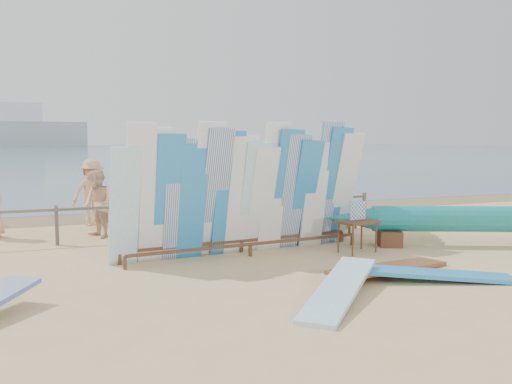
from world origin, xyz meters
name	(u,v)px	position (x,y,z in m)	size (l,w,h in m)	color
ground	(175,267)	(0.00, 0.00, 0.00)	(160.00, 160.00, 0.00)	#D5B37A
ocean	(56,149)	(0.00, 128.00, 0.00)	(320.00, 240.00, 0.02)	#436279
wet_sand_strip	(123,216)	(0.00, 7.20, 0.00)	(40.00, 2.60, 0.01)	olive
distant_ship	(13,130)	(-12.00, 180.00, 5.31)	(45.00, 8.00, 14.00)	#999EA3
fence	(146,213)	(0.00, 3.00, 0.63)	(12.08, 0.08, 0.90)	#6A5B50
main_surfboard_rack	(246,195)	(1.63, 0.57, 1.23)	(5.51, 1.29, 2.75)	brown
side_surfboard_rack	(342,189)	(4.69, 1.98, 1.14)	(1.88, 2.04, 2.55)	brown
outrigger_canoe	(469,221)	(6.50, -0.46, 0.58)	(6.05, 3.05, 0.91)	brown
vendor_table	(357,236)	(3.86, -0.12, 0.36)	(0.92, 0.74, 1.08)	brown
flat_board_b	(339,299)	(1.82, -2.93, 0.00)	(0.56, 2.70, 0.07)	#95D0EE
flat_board_d	(433,281)	(3.82, -2.57, 0.00)	(0.56, 2.70, 0.07)	#2985D1
flat_board_c	(389,274)	(3.43, -1.89, 0.00)	(0.56, 2.70, 0.07)	brown
beach_chair_left	(194,220)	(1.44, 4.12, 0.23)	(0.53, 0.54, 0.79)	red
beach_chair_right	(204,221)	(1.61, 3.77, 0.25)	(0.75, 0.75, 0.86)	red
stroller	(242,214)	(2.65, 3.66, 0.38)	(0.71, 0.82, 0.95)	red
beachgoer_6	(274,196)	(3.54, 3.63, 0.84)	(0.82, 0.39, 1.67)	tan
beachgoer_2	(98,204)	(-1.05, 3.65, 0.82)	(0.80, 0.38, 1.65)	beige
beachgoer_10	(322,193)	(5.07, 3.70, 0.85)	(1.00, 0.43, 1.71)	#8C6042
beachgoer_8	(248,189)	(3.32, 5.07, 0.91)	(0.88, 0.42, 1.82)	beige
beachgoer_5	(201,187)	(2.21, 6.13, 0.92)	(1.71, 0.55, 1.85)	beige
beachgoer_4	(162,194)	(0.81, 5.17, 0.86)	(1.00, 0.43, 1.71)	#8C6042
beachgoer_7	(187,192)	(1.50, 5.09, 0.90)	(0.66, 0.36, 1.80)	#8C6042
beachgoer_3	(92,192)	(-1.03, 5.66, 0.91)	(1.18, 0.49, 1.83)	tan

